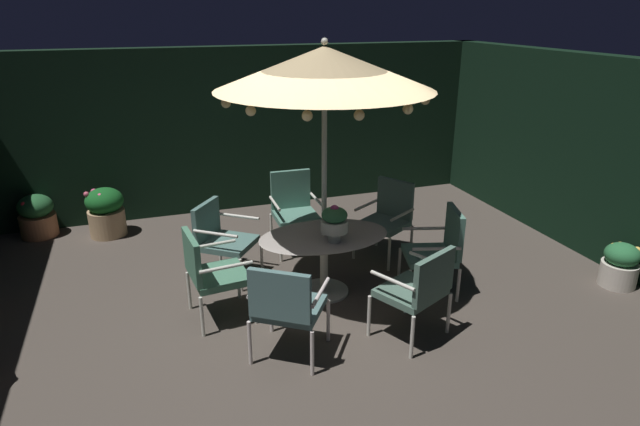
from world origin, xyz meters
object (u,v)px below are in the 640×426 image
(patio_chair_northeast, at_px, (294,206))
(patio_chair_southwest, at_px, (419,287))
(patio_chair_southeast, at_px, (210,269))
(potted_plant_right_near, at_px, (620,265))
(patio_chair_west, at_px, (439,246))
(centerpiece_planter, at_px, (334,221))
(patio_chair_east, at_px, (221,235))
(potted_plant_left_far, at_px, (106,211))
(patio_umbrella, at_px, (325,69))
(patio_chair_north, at_px, (388,214))
(potted_plant_left_near, at_px, (37,216))
(patio_dining_table, at_px, (324,248))
(patio_chair_south, at_px, (286,304))

(patio_chair_northeast, distance_m, patio_chair_southwest, 2.54)
(patio_chair_southeast, relative_size, potted_plant_right_near, 1.84)
(patio_chair_southeast, bearing_deg, patio_chair_west, -4.91)
(centerpiece_planter, bearing_deg, patio_chair_east, 137.18)
(patio_chair_southwest, height_order, potted_plant_left_far, patio_chair_southwest)
(patio_chair_west, relative_size, potted_plant_left_far, 1.40)
(patio_chair_southeast, xyz_separation_m, patio_chair_west, (2.56, -0.22, -0.02))
(patio_umbrella, distance_m, patio_chair_northeast, 2.32)
(patio_chair_north, bearing_deg, patio_umbrella, -148.94)
(patio_chair_east, distance_m, patio_chair_southeast, 0.97)
(potted_plant_left_near, bearing_deg, patio_dining_table, -40.87)
(patio_dining_table, distance_m, centerpiece_planter, 0.46)
(potted_plant_right_near, bearing_deg, patio_chair_south, -178.50)
(centerpiece_planter, xyz_separation_m, patio_chair_southwest, (0.52, -0.96, -0.39))
(centerpiece_planter, xyz_separation_m, potted_plant_left_far, (-2.44, 2.81, -0.60))
(patio_chair_northeast, distance_m, patio_chair_south, 2.51)
(patio_chair_west, bearing_deg, potted_plant_right_near, -16.05)
(patio_chair_north, relative_size, potted_plant_left_near, 1.63)
(patio_umbrella, xyz_separation_m, patio_chair_south, (-0.74, -1.07, -1.94))
(patio_chair_northeast, xyz_separation_m, patio_chair_southwest, (0.53, -2.48, -0.03))
(patio_chair_northeast, height_order, potted_plant_right_near, patio_chair_northeast)
(patio_chair_northeast, relative_size, potted_plant_left_far, 1.49)
(patio_chair_west, bearing_deg, centerpiece_planter, 172.66)
(patio_chair_southwest, distance_m, potted_plant_left_far, 4.80)
(patio_chair_southwest, relative_size, potted_plant_left_far, 1.36)
(patio_chair_southwest, height_order, potted_plant_right_near, patio_chair_southwest)
(patio_dining_table, height_order, potted_plant_left_far, patio_dining_table)
(patio_chair_northeast, bearing_deg, centerpiece_planter, -89.48)
(patio_chair_west, bearing_deg, patio_dining_table, 163.80)
(patio_chair_northeast, distance_m, potted_plant_left_far, 2.76)
(centerpiece_planter, relative_size, potted_plant_right_near, 0.78)
(centerpiece_planter, height_order, potted_plant_left_near, centerpiece_planter)
(patio_chair_north, height_order, patio_chair_southeast, patio_chair_north)
(patio_chair_south, distance_m, potted_plant_left_far, 4.03)
(centerpiece_planter, distance_m, patio_chair_south, 1.23)
(patio_chair_southwest, bearing_deg, potted_plant_left_near, 133.85)
(patio_dining_table, distance_m, potted_plant_right_near, 3.50)
(patio_chair_west, bearing_deg, patio_chair_south, -160.50)
(potted_plant_left_far, bearing_deg, potted_plant_right_near, -31.80)
(patio_umbrella, height_order, potted_plant_left_far, patio_umbrella)
(patio_chair_south, bearing_deg, patio_dining_table, 55.42)
(patio_chair_northeast, xyz_separation_m, patio_chair_east, (-1.07, -0.52, -0.07))
(patio_chair_east, bearing_deg, patio_chair_southwest, -50.84)
(patio_chair_east, bearing_deg, potted_plant_right_near, -21.85)
(patio_chair_northeast, relative_size, patio_chair_east, 1.13)
(centerpiece_planter, bearing_deg, patio_chair_southwest, -61.67)
(patio_chair_south, relative_size, potted_plant_left_far, 1.39)
(potted_plant_left_far, xyz_separation_m, potted_plant_left_near, (-0.94, 0.29, -0.06))
(patio_umbrella, distance_m, potted_plant_left_far, 4.14)
(patio_chair_east, relative_size, potted_plant_left_far, 1.31)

